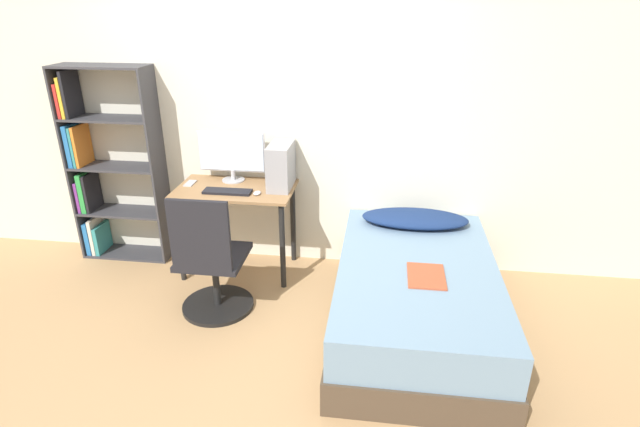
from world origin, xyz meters
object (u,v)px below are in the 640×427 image
object	(u,v)px
office_chair	(212,269)
pc_tower	(281,166)
bookshelf	(102,169)
keyboard	(227,192)
monitor	(232,154)
bed	(415,297)

from	to	relation	value
office_chair	pc_tower	bearing A→B (deg)	62.29
bookshelf	keyboard	size ratio (longest dim) A/B	4.42
bookshelf	monitor	world-z (taller)	bookshelf
keyboard	bed	bearing A→B (deg)	-19.54
bookshelf	monitor	xyz separation A→B (m)	(1.15, 0.03, 0.17)
pc_tower	keyboard	bearing A→B (deg)	-154.48
bookshelf	bed	world-z (taller)	bookshelf
bookshelf	bed	size ratio (longest dim) A/B	0.92
bookshelf	monitor	size ratio (longest dim) A/B	2.98
office_chair	pc_tower	distance (m)	0.99
bookshelf	office_chair	distance (m)	1.50
bed	keyboard	distance (m)	1.65
bed	keyboard	world-z (taller)	keyboard
keyboard	pc_tower	bearing A→B (deg)	25.52
pc_tower	monitor	bearing A→B (deg)	167.62
office_chair	bed	world-z (taller)	office_chair
bed	pc_tower	bearing A→B (deg)	146.59
bed	pc_tower	distance (m)	1.46
monitor	pc_tower	distance (m)	0.44
bookshelf	bed	xyz separation A→B (m)	(2.66, -0.77, -0.56)
bookshelf	pc_tower	bearing A→B (deg)	-2.18
office_chair	bed	distance (m)	1.46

